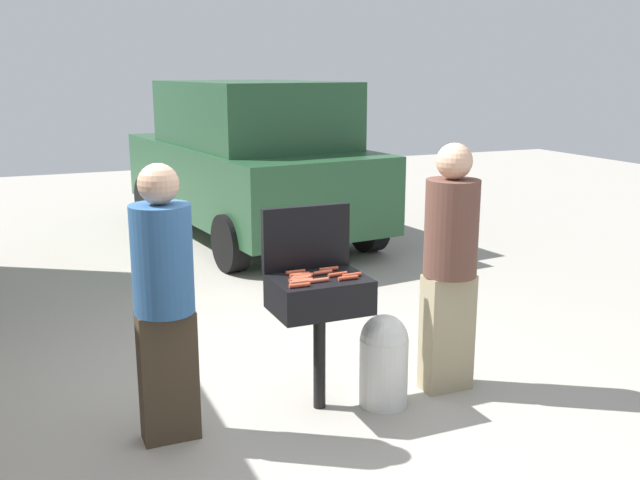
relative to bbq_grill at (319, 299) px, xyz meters
The scene contains 21 objects.
ground_plane 0.77m from the bbq_grill, 146.90° to the left, with size 24.00×24.00×0.00m, color #9E998E.
bbq_grill is the anchor object (origin of this frame).
grill_lid_open 0.41m from the bbq_grill, 90.00° to the left, with size 0.60×0.05×0.42m, color black.
hot_dog_0 0.26m from the bbq_grill, 20.07° to the right, with size 0.03×0.03×0.13m, color #AD4228.
hot_dog_1 0.22m from the bbq_grill, 169.54° to the right, with size 0.03×0.03×0.13m, color #B74C33.
hot_dog_2 0.23m from the bbq_grill, 129.15° to the left, with size 0.03×0.03×0.13m, color #AD4228.
hot_dog_3 0.24m from the bbq_grill, 39.18° to the right, with size 0.03×0.03×0.13m, color #AD4228.
hot_dog_4 0.17m from the bbq_grill, 51.73° to the left, with size 0.03×0.03×0.13m, color #C6593D.
hot_dog_5 0.20m from the bbq_grill, 148.10° to the left, with size 0.03×0.03×0.13m, color #B74C33.
hot_dog_6 0.22m from the bbq_grill, 45.73° to the left, with size 0.03×0.03×0.13m, color #AD4228.
hot_dog_7 0.19m from the bbq_grill, 116.19° to the right, with size 0.03×0.03×0.13m, color #C6593D.
hot_dog_8 0.19m from the bbq_grill, ahead, with size 0.03×0.03×0.13m, color #AD4228.
hot_dog_9 0.29m from the bbq_grill, 142.81° to the right, with size 0.03×0.03×0.13m, color #AD4228.
hot_dog_10 0.20m from the bbq_grill, behind, with size 0.03×0.03×0.13m, color #C6593D.
hot_dog_11 0.24m from the bbq_grill, 152.08° to the right, with size 0.03×0.03×0.13m, color #C6593D.
hot_dog_12 0.19m from the bbq_grill, 158.66° to the left, with size 0.03×0.03×0.13m, color #AD4228.
hot_dog_13 0.22m from the bbq_grill, 156.91° to the right, with size 0.03×0.03×0.13m, color #C6593D.
propane_tank 0.60m from the bbq_grill, 16.39° to the right, with size 0.32×0.32×0.62m.
person_left 0.99m from the bbq_grill, behind, with size 0.35×0.35×1.66m.
person_right 0.94m from the bbq_grill, ahead, with size 0.36×0.36×1.70m.
parked_minivan 5.09m from the bbq_grill, 77.39° to the left, with size 2.45×4.59×2.02m.
Camera 1 is at (-1.53, -4.10, 2.16)m, focal length 40.26 mm.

